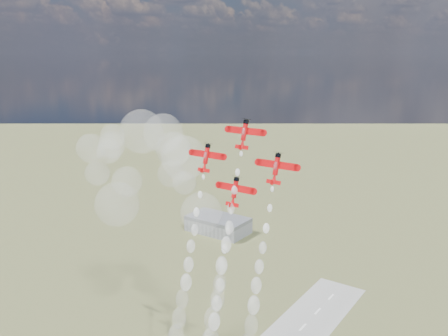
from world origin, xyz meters
TOP-DOWN VIEW (x-y plane):
  - hangar at (-120.00, 180.00)m, footprint 50.00×28.00m
  - plane_lead at (16.06, 2.07)m, footprint 13.50×5.48m
  - plane_left at (2.88, -0.61)m, footprint 13.50×5.48m
  - plane_right at (29.25, -0.61)m, footprint 13.50×5.48m
  - plane_slot at (16.06, -3.29)m, footprint 13.50×5.48m
  - smoke_trail_lead at (16.18, -13.51)m, footprint 5.37×20.47m
  - smoke_trail_left at (2.92, -16.28)m, footprint 5.21×20.83m
  - drifted_smoke_cloud at (-49.46, 26.08)m, footprint 69.20×34.31m

SIDE VIEW (x-z plane):
  - hangar at x=-120.00m, z-range 0.00..13.00m
  - smoke_trail_left at x=2.92m, z-range 31.03..90.60m
  - smoke_trail_lead at x=16.18m, z-range 39.32..99.88m
  - drifted_smoke_cloud at x=-49.46m, z-range 68.02..124.57m
  - plane_slot at x=16.06m, z-range 98.38..107.78m
  - plane_left at x=2.88m, z-range 107.22..116.62m
  - plane_right at x=29.25m, z-range 107.22..116.62m
  - plane_lead at x=16.06m, z-range 116.05..125.45m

